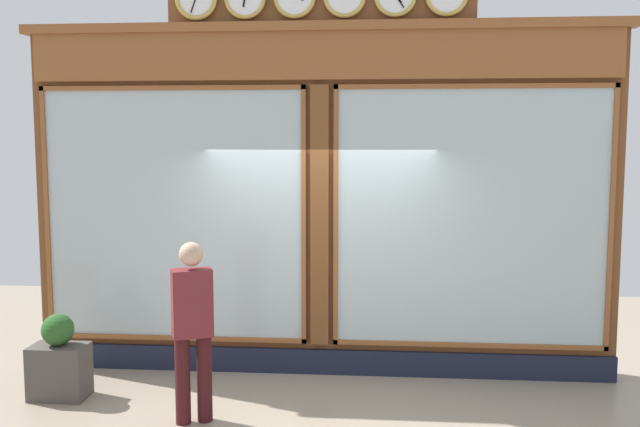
# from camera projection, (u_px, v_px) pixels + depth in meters

# --- Properties ---
(shop_facade) EXTENTS (6.55, 0.42, 4.43)m
(shop_facade) POSITION_uv_depth(u_px,v_px,m) (321.00, 197.00, 7.81)
(shop_facade) COLOR brown
(shop_facade) RESTS_ON ground_plane
(pedestrian) EXTENTS (0.42, 0.34, 1.69)m
(pedestrian) POSITION_uv_depth(u_px,v_px,m) (193.00, 324.00, 6.44)
(pedestrian) COLOR #3A1316
(pedestrian) RESTS_ON ground_plane
(planter_box) EXTENTS (0.56, 0.36, 0.54)m
(planter_box) POSITION_uv_depth(u_px,v_px,m) (60.00, 372.00, 7.12)
(planter_box) COLOR #4C4742
(planter_box) RESTS_ON ground_plane
(planter_shrub) EXTENTS (0.32, 0.32, 0.32)m
(planter_shrub) POSITION_uv_depth(u_px,v_px,m) (58.00, 330.00, 7.08)
(planter_shrub) COLOR #285623
(planter_shrub) RESTS_ON planter_box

